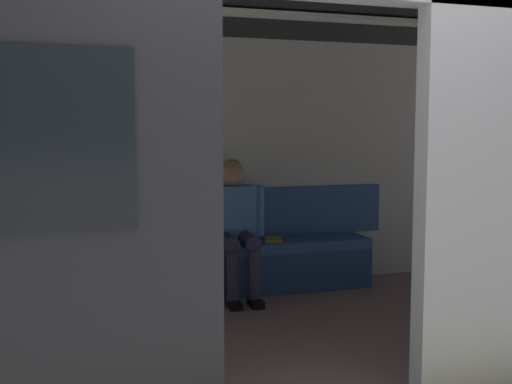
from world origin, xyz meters
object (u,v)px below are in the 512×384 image
(bench_seat, at_px, (209,257))
(grab_pole_door, at_px, (212,192))
(person_seated, at_px, (235,219))
(train_car, at_px, (235,108))
(handbag, at_px, (178,235))
(book, at_px, (273,239))

(bench_seat, height_order, grab_pole_door, grab_pole_door)
(bench_seat, height_order, person_seated, person_seated)
(person_seated, distance_m, grab_pole_door, 2.12)
(train_car, xyz_separation_m, handbag, (0.18, -1.17, -1.04))
(person_seated, bearing_deg, handbag, -14.05)
(grab_pole_door, bearing_deg, handbag, -95.75)
(train_car, height_order, person_seated, train_car)
(train_car, height_order, bench_seat, train_car)
(person_seated, height_order, book, person_seated)
(train_car, relative_size, handbag, 24.62)
(handbag, xyz_separation_m, book, (-0.84, 0.05, -0.07))
(person_seated, distance_m, book, 0.43)
(train_car, bearing_deg, handbag, -81.25)
(handbag, relative_size, grab_pole_door, 0.12)
(bench_seat, relative_size, handbag, 11.34)
(bench_seat, bearing_deg, grab_pole_door, 77.03)
(person_seated, distance_m, handbag, 0.50)
(handbag, distance_m, book, 0.85)
(train_car, xyz_separation_m, grab_pole_door, (0.39, 0.91, -0.46))
(train_car, bearing_deg, bench_seat, -93.88)
(bench_seat, xyz_separation_m, handbag, (0.25, -0.06, 0.19))
(bench_seat, xyz_separation_m, book, (-0.59, -0.01, 0.12))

